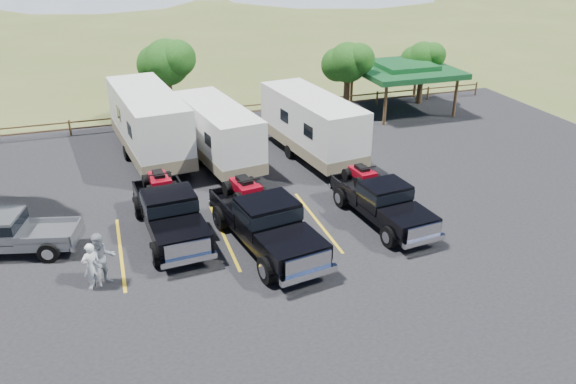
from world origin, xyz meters
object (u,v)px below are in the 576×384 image
object	(u,v)px
rig_right	(381,199)
rig_center	(265,220)
pickup_silver	(8,233)
trailer_right	(312,126)
trailer_center	(218,134)
pavilion	(404,69)
trailer_left	(149,124)
person_b	(102,259)
person_a	(92,266)
rig_left	(169,210)

from	to	relation	value
rig_right	rig_center	bearing A→B (deg)	178.98
pickup_silver	trailer_right	bearing A→B (deg)	125.96
trailer_center	pavilion	bearing A→B (deg)	12.99
trailer_left	pickup_silver	bearing A→B (deg)	-133.98
trailer_left	person_b	size ratio (longest dim) A/B	5.29
trailer_center	trailer_right	distance (m)	4.94
pavilion	person_a	distance (m)	25.10
trailer_left	person_b	xyz separation A→B (m)	(-2.81, -11.38, -0.90)
pavilion	pickup_silver	distance (m)	25.79
rig_left	trailer_right	world-z (taller)	trailer_right
trailer_center	person_b	distance (m)	11.28
pavilion	trailer_left	size ratio (longest dim) A/B	0.60
trailer_right	rig_right	bearing A→B (deg)	-96.14
rig_center	trailer_center	xyz separation A→B (m)	(0.05, 8.73, 0.54)
trailer_left	rig_right	bearing A→B (deg)	-57.41
pavilion	person_b	xyz separation A→B (m)	(-19.62, -14.96, -1.77)
rig_center	trailer_left	world-z (taller)	trailer_left
rig_right	person_a	xyz separation A→B (m)	(-11.50, -1.39, -0.07)
rig_center	trailer_center	bearing A→B (deg)	80.23
trailer_right	rig_left	bearing A→B (deg)	-151.73
pickup_silver	person_a	size ratio (longest dim) A/B	3.19
rig_center	pickup_silver	size ratio (longest dim) A/B	1.27
trailer_left	trailer_right	bearing A→B (deg)	-23.81
trailer_right	person_b	bearing A→B (deg)	-148.65
trailer_center	person_b	world-z (taller)	trailer_center
rig_center	trailer_left	xyz separation A→B (m)	(-3.18, 10.61, 0.79)
rig_center	person_a	size ratio (longest dim) A/B	4.04
rig_center	person_b	bearing A→B (deg)	177.89
trailer_center	trailer_right	world-z (taller)	trailer_right
trailer_left	trailer_right	world-z (taller)	trailer_left
person_b	person_a	bearing A→B (deg)	-168.72
person_a	person_b	size ratio (longest dim) A/B	0.89
rig_right	trailer_center	distance (m)	9.75
pavilion	trailer_left	distance (m)	17.21
rig_center	rig_right	world-z (taller)	rig_center
trailer_left	pickup_silver	distance (m)	10.19
person_a	person_b	xyz separation A→B (m)	(0.33, 0.15, 0.11)
trailer_left	person_a	distance (m)	11.99
pavilion	rig_right	size ratio (longest dim) A/B	1.03
pickup_silver	trailer_center	bearing A→B (deg)	138.05
person_a	trailer_left	bearing A→B (deg)	-122.44
trailer_right	trailer_left	bearing A→B (deg)	155.30
pavilion	rig_center	world-z (taller)	pavilion
person_a	trailer_right	bearing A→B (deg)	-158.43
rig_center	pickup_silver	world-z (taller)	rig_center
pavilion	rig_center	bearing A→B (deg)	-133.84
rig_right	pavilion	bearing A→B (deg)	52.23
rig_center	trailer_right	distance (m)	9.54
pavilion	trailer_left	world-z (taller)	trailer_left
pavilion	rig_left	distance (m)	20.91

